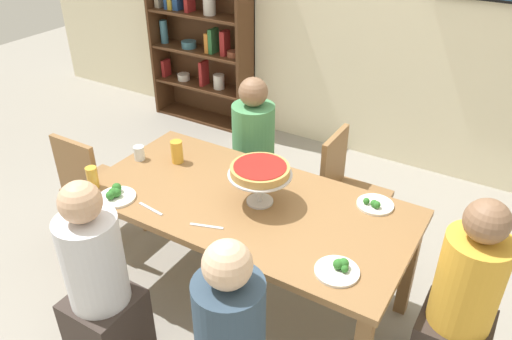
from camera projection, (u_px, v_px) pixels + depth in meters
The scene contains 19 objects.
ground_plane at pixel (248, 296), 3.17m from camera, with size 12.00×12.00×0.00m, color gray.
rear_partition at pixel (390, 1), 4.04m from camera, with size 8.00×0.12×2.80m, color beige.
dining_table at pixel (247, 213), 2.82m from camera, with size 1.84×0.91×0.74m.
bookshelf at pixel (200, 9), 4.82m from camera, with size 1.16×0.30×2.21m.
diner_head_east at pixel (459, 313), 2.40m from camera, with size 0.34×0.34×1.15m.
diner_near_left at pixel (100, 292), 2.52m from camera, with size 0.34×0.34×1.15m.
diner_far_left at pixel (253, 164), 3.61m from camera, with size 0.34×0.34×1.15m.
chair_head_west at pixel (94, 184), 3.39m from camera, with size 0.40×0.40×0.87m.
chair_far_right at pixel (347, 189), 3.34m from camera, with size 0.40×0.40×0.87m.
deep_dish_pizza_stand at pixel (260, 172), 2.67m from camera, with size 0.35×0.35×0.23m.
salad_plate_near_diner at pixel (339, 268), 2.28m from camera, with size 0.21×0.21×0.07m.
salad_plate_far_diner at pixel (116, 195), 2.79m from camera, with size 0.21×0.21×0.07m.
salad_plate_spare at pixel (375, 204), 2.73m from camera, with size 0.20×0.20×0.06m.
beer_glass_amber_tall at pixel (177, 152), 3.11m from camera, with size 0.07×0.07×0.15m, color gold.
beer_glass_amber_short at pixel (92, 177), 2.87m from camera, with size 0.07×0.07×0.13m, color gold.
water_glass_clear_near at pixel (139, 153), 3.15m from camera, with size 0.07×0.07×0.09m, color white.
cutlery_fork_near at pixel (275, 174), 3.02m from camera, with size 0.18×0.02×0.01m, color silver.
cutlery_knife_near at pixel (151, 209), 2.71m from camera, with size 0.18×0.02×0.01m, color silver.
cutlery_fork_far at pixel (207, 226), 2.58m from camera, with size 0.18×0.02×0.01m, color silver.
Camera 1 is at (1.22, -1.93, 2.34)m, focal length 34.93 mm.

